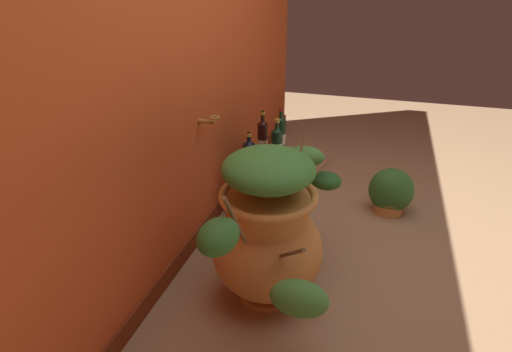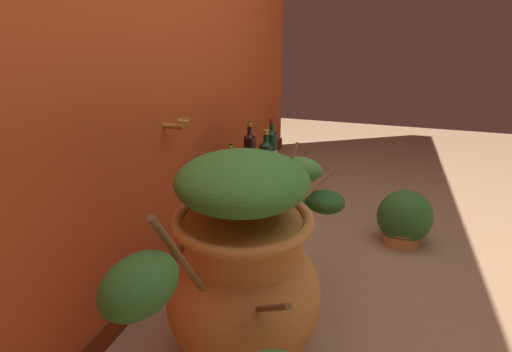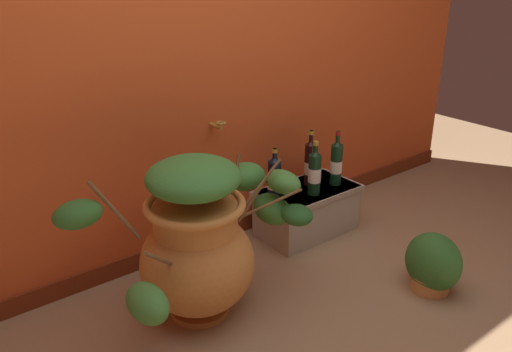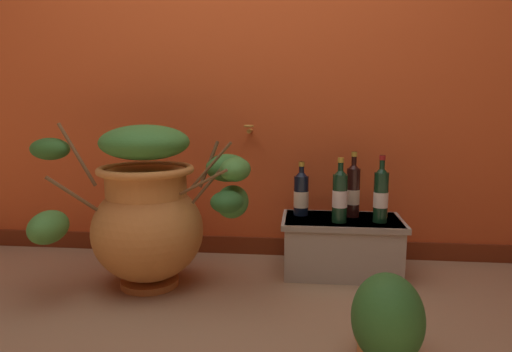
{
  "view_description": "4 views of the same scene",
  "coord_description": "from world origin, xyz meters",
  "px_view_note": "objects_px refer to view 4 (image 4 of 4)",
  "views": [
    {
      "loc": [
        -2.08,
        0.13,
        1.51
      ],
      "look_at": [
        0.03,
        0.76,
        0.44
      ],
      "focal_mm": 30.08,
      "sensor_mm": 36.0,
      "label": 1
    },
    {
      "loc": [
        -1.49,
        0.19,
        1.17
      ],
      "look_at": [
        0.12,
        0.7,
        0.51
      ],
      "focal_mm": 27.64,
      "sensor_mm": 36.0,
      "label": 2
    },
    {
      "loc": [
        -1.5,
        -1.26,
        1.6
      ],
      "look_at": [
        0.11,
        0.8,
        0.5
      ],
      "focal_mm": 36.89,
      "sensor_mm": 36.0,
      "label": 3
    },
    {
      "loc": [
        0.33,
        -1.48,
        0.88
      ],
      "look_at": [
        0.11,
        0.64,
        0.55
      ],
      "focal_mm": 31.33,
      "sensor_mm": 36.0,
      "label": 4
    }
  ],
  "objects_px": {
    "terracotta_urn": "(150,209)",
    "wine_bottle_middle": "(340,194)",
    "wine_bottle_left": "(381,194)",
    "wine_bottle_back": "(301,193)",
    "wine_bottle_right": "(353,190)",
    "potted_shrub": "(387,323)"
  },
  "relations": [
    {
      "from": "wine_bottle_left",
      "to": "wine_bottle_middle",
      "type": "height_order",
      "value": "wine_bottle_left"
    },
    {
      "from": "terracotta_urn",
      "to": "wine_bottle_right",
      "type": "height_order",
      "value": "terracotta_urn"
    },
    {
      "from": "potted_shrub",
      "to": "wine_bottle_right",
      "type": "bearing_deg",
      "value": 91.81
    },
    {
      "from": "terracotta_urn",
      "to": "potted_shrub",
      "type": "distance_m",
      "value": 1.2
    },
    {
      "from": "wine_bottle_right",
      "to": "potted_shrub",
      "type": "relative_size",
      "value": 1.09
    },
    {
      "from": "wine_bottle_back",
      "to": "potted_shrub",
      "type": "bearing_deg",
      "value": -71.64
    },
    {
      "from": "terracotta_urn",
      "to": "wine_bottle_middle",
      "type": "xyz_separation_m",
      "value": [
        0.92,
        0.2,
        0.05
      ]
    },
    {
      "from": "wine_bottle_middle",
      "to": "wine_bottle_right",
      "type": "xyz_separation_m",
      "value": [
        0.08,
        0.12,
        0.0
      ]
    },
    {
      "from": "terracotta_urn",
      "to": "wine_bottle_right",
      "type": "distance_m",
      "value": 1.05
    },
    {
      "from": "terracotta_urn",
      "to": "wine_bottle_left",
      "type": "bearing_deg",
      "value": 11.25
    },
    {
      "from": "wine_bottle_right",
      "to": "terracotta_urn",
      "type": "bearing_deg",
      "value": -162.19
    },
    {
      "from": "terracotta_urn",
      "to": "wine_bottle_left",
      "type": "xyz_separation_m",
      "value": [
        1.13,
        0.22,
        0.06
      ]
    },
    {
      "from": "terracotta_urn",
      "to": "wine_bottle_back",
      "type": "xyz_separation_m",
      "value": [
        0.73,
        0.33,
        0.03
      ]
    },
    {
      "from": "wine_bottle_left",
      "to": "wine_bottle_middle",
      "type": "relative_size",
      "value": 1.04
    },
    {
      "from": "potted_shrub",
      "to": "wine_bottle_back",
      "type": "bearing_deg",
      "value": 108.36
    },
    {
      "from": "wine_bottle_middle",
      "to": "wine_bottle_back",
      "type": "distance_m",
      "value": 0.24
    },
    {
      "from": "wine_bottle_middle",
      "to": "wine_bottle_back",
      "type": "xyz_separation_m",
      "value": [
        -0.19,
        0.13,
        -0.02
      ]
    },
    {
      "from": "potted_shrub",
      "to": "wine_bottle_left",
      "type": "bearing_deg",
      "value": 82.89
    },
    {
      "from": "wine_bottle_middle",
      "to": "potted_shrub",
      "type": "xyz_separation_m",
      "value": [
        0.11,
        -0.77,
        -0.29
      ]
    },
    {
      "from": "wine_bottle_left",
      "to": "wine_bottle_back",
      "type": "xyz_separation_m",
      "value": [
        -0.4,
        0.11,
        -0.03
      ]
    },
    {
      "from": "wine_bottle_right",
      "to": "wine_bottle_back",
      "type": "xyz_separation_m",
      "value": [
        -0.27,
        0.01,
        -0.03
      ]
    },
    {
      "from": "wine_bottle_right",
      "to": "wine_bottle_back",
      "type": "height_order",
      "value": "wine_bottle_right"
    }
  ]
}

